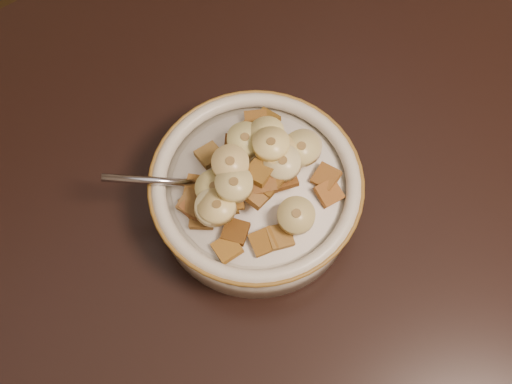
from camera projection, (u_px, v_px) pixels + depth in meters
floor at (350, 356)px, 1.32m from camera, size 4.00×4.50×0.10m
table at (460, 206)px, 0.61m from camera, size 1.42×0.93×0.04m
cereal_bowl at (256, 196)px, 0.57m from camera, size 0.18×0.18×0.04m
milk at (256, 186)px, 0.55m from camera, size 0.15×0.15×0.00m
spoon at (223, 185)px, 0.55m from camera, size 0.05×0.05×0.01m
cereal_square_0 at (326, 177)px, 0.55m from camera, size 0.03×0.03×0.01m
cereal_square_1 at (202, 217)px, 0.53m from camera, size 0.03×0.03×0.01m
cereal_square_2 at (264, 182)px, 0.53m from camera, size 0.03×0.03×0.01m
cereal_square_3 at (227, 248)px, 0.52m from camera, size 0.02×0.02×0.01m
cereal_square_4 at (237, 153)px, 0.55m from camera, size 0.03×0.03×0.01m
cereal_square_5 at (236, 145)px, 0.55m from camera, size 0.03×0.03×0.01m
cereal_square_6 at (231, 198)px, 0.53m from camera, size 0.03×0.03×0.01m
cereal_square_7 at (242, 185)px, 0.53m from camera, size 0.02×0.02×0.01m
cereal_square_8 at (195, 207)px, 0.54m from camera, size 0.03×0.03×0.01m
cereal_square_9 at (235, 231)px, 0.53m from camera, size 0.03×0.03×0.01m
cereal_square_10 at (329, 193)px, 0.54m from camera, size 0.02×0.02×0.01m
cereal_square_11 at (226, 179)px, 0.54m from camera, size 0.03×0.03×0.01m
cereal_square_12 at (244, 134)px, 0.56m from camera, size 0.02×0.02×0.01m
cereal_square_13 at (280, 237)px, 0.53m from camera, size 0.03×0.03×0.01m
cereal_square_14 at (225, 204)px, 0.53m from camera, size 0.03×0.03×0.01m
cereal_square_15 at (256, 122)px, 0.57m from camera, size 0.03×0.03×0.01m
cereal_square_16 at (192, 203)px, 0.54m from camera, size 0.03×0.03×0.01m
cereal_square_17 at (194, 204)px, 0.54m from camera, size 0.02×0.02×0.01m
cereal_square_18 at (210, 155)px, 0.55m from camera, size 0.02×0.02×0.01m
cereal_square_19 at (265, 120)px, 0.57m from camera, size 0.02×0.02×0.01m
cereal_square_20 at (258, 173)px, 0.53m from camera, size 0.03×0.03×0.01m
cereal_square_21 at (263, 242)px, 0.52m from camera, size 0.03×0.02×0.01m
cereal_square_22 at (268, 182)px, 0.53m from camera, size 0.02×0.02×0.01m
cereal_square_23 at (256, 194)px, 0.52m from camera, size 0.03×0.02×0.01m
cereal_square_24 at (220, 210)px, 0.53m from camera, size 0.03×0.03×0.01m
cereal_square_25 at (220, 208)px, 0.53m from camera, size 0.03×0.03×0.01m
cereal_square_26 at (197, 187)px, 0.54m from camera, size 0.03×0.03×0.01m
cereal_square_27 at (219, 205)px, 0.53m from camera, size 0.03×0.03×0.01m
cereal_square_28 at (284, 178)px, 0.54m from camera, size 0.03×0.03×0.01m
banana_slice_0 at (245, 140)px, 0.54m from camera, size 0.04×0.04×0.01m
banana_slice_1 at (213, 208)px, 0.52m from camera, size 0.04×0.04×0.01m
banana_slice_2 at (234, 184)px, 0.51m from camera, size 0.04×0.04×0.01m
banana_slice_3 at (283, 163)px, 0.53m from camera, size 0.04×0.04×0.02m
banana_slice_4 at (266, 134)px, 0.54m from camera, size 0.04×0.04×0.01m
banana_slice_5 at (230, 164)px, 0.52m from camera, size 0.03×0.03×0.01m
banana_slice_6 at (214, 189)px, 0.53m from camera, size 0.04×0.04×0.01m
banana_slice_7 at (304, 147)px, 0.54m from camera, size 0.04×0.04×0.01m
banana_slice_8 at (217, 207)px, 0.52m from camera, size 0.04×0.04×0.02m
banana_slice_9 at (277, 150)px, 0.54m from camera, size 0.04×0.04×0.01m
banana_slice_10 at (301, 149)px, 0.54m from camera, size 0.03×0.03×0.01m
banana_slice_11 at (271, 144)px, 0.53m from camera, size 0.04×0.04×0.01m
banana_slice_12 at (296, 216)px, 0.52m from camera, size 0.04×0.03×0.01m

